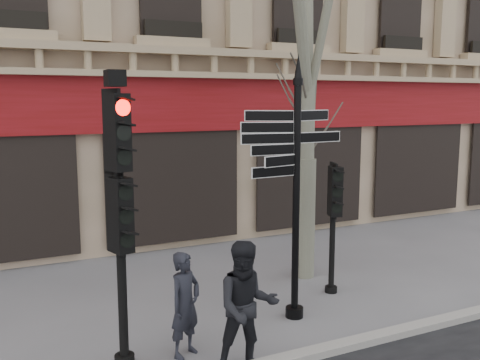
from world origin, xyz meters
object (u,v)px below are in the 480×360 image
object	(u,v)px
traffic_signal_secondary	(333,205)
pedestrian_a	(185,304)
fingerpost	(297,144)
pedestrian_b	(247,307)
traffic_signal_main	(119,184)

from	to	relation	value
traffic_signal_secondary	pedestrian_a	size ratio (longest dim) A/B	1.59
fingerpost	traffic_signal_secondary	xyz separation A→B (m)	(1.28, 0.70, -1.26)
pedestrian_b	pedestrian_a	bearing A→B (deg)	142.50
fingerpost	pedestrian_a	size ratio (longest dim) A/B	2.86
fingerpost	traffic_signal_main	world-z (taller)	fingerpost
fingerpost	traffic_signal_main	xyz separation A→B (m)	(-3.05, -0.38, -0.40)
traffic_signal_main	pedestrian_a	distance (m)	2.02
pedestrian_a	pedestrian_b	world-z (taller)	pedestrian_b
traffic_signal_main	traffic_signal_secondary	world-z (taller)	traffic_signal_main
fingerpost	traffic_signal_secondary	size ratio (longest dim) A/B	1.80
pedestrian_a	pedestrian_b	size ratio (longest dim) A/B	0.85
traffic_signal_main	pedestrian_a	bearing A→B (deg)	-21.77
pedestrian_a	pedestrian_b	bearing A→B (deg)	-81.59
pedestrian_a	pedestrian_b	distance (m)	1.01
fingerpost	traffic_signal_main	bearing A→B (deg)	-166.33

